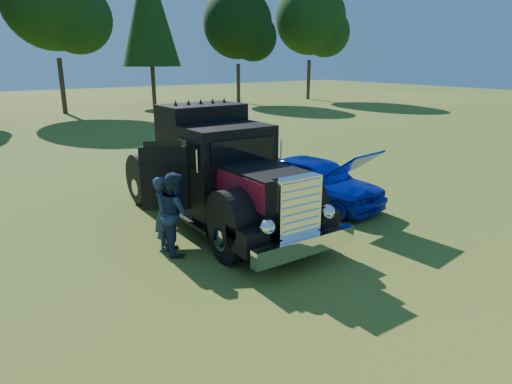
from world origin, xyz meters
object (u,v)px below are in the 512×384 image
object	(u,v)px
spectator_near	(164,213)
spectator_far	(176,213)
hotrod_coupe	(317,181)
diamond_t_truck	(219,176)

from	to	relation	value
spectator_near	spectator_far	distance (m)	0.34
hotrod_coupe	diamond_t_truck	bearing A→B (deg)	177.38
spectator_near	spectator_far	xyz separation A→B (m)	(0.15, -0.30, 0.07)
diamond_t_truck	hotrod_coupe	world-z (taller)	diamond_t_truck
hotrod_coupe	spectator_far	size ratio (longest dim) A/B	2.44
hotrod_coupe	spectator_far	xyz separation A→B (m)	(-4.85, -0.82, 0.19)
hotrod_coupe	spectator_near	distance (m)	5.02
diamond_t_truck	spectator_near	distance (m)	1.99
diamond_t_truck	hotrod_coupe	distance (m)	3.22
hotrod_coupe	spectator_near	size ratio (longest dim) A/B	2.63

